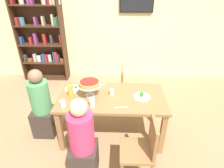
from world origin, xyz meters
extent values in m
plane|color=#9E7A56|center=(0.00, 0.00, 0.00)|extent=(12.00, 12.00, 0.00)
cube|color=beige|center=(0.00, 2.20, 1.40)|extent=(8.00, 0.12, 2.80)
cube|color=olive|center=(0.00, 0.00, 0.72)|extent=(1.57, 0.83, 0.04)
cube|color=olive|center=(-0.72, -0.35, 0.35)|extent=(0.07, 0.07, 0.70)
cube|color=olive|center=(0.72, -0.35, 0.35)|extent=(0.07, 0.07, 0.70)
cube|color=olive|center=(-0.72, 0.35, 0.35)|extent=(0.07, 0.07, 0.70)
cube|color=olive|center=(0.72, 0.35, 0.35)|extent=(0.07, 0.07, 0.70)
cube|color=#422819|center=(-2.28, 1.98, 1.10)|extent=(0.03, 0.30, 2.20)
cube|color=#422819|center=(-1.21, 1.98, 1.10)|extent=(0.03, 0.30, 2.20)
cube|color=#422819|center=(-1.75, 2.12, 1.10)|extent=(1.10, 0.02, 2.20)
cube|color=#422819|center=(-1.75, 1.98, 0.01)|extent=(1.04, 0.28, 0.02)
cube|color=#422819|center=(-1.75, 1.98, 0.45)|extent=(1.04, 0.28, 0.02)
cube|color=#422819|center=(-1.75, 1.98, 0.89)|extent=(1.04, 0.28, 0.02)
cube|color=#422819|center=(-1.75, 1.98, 1.33)|extent=(1.04, 0.28, 0.02)
cube|color=#422819|center=(-1.75, 1.98, 1.77)|extent=(1.04, 0.28, 0.02)
cube|color=#3D3838|center=(-2.22, 1.98, 0.55)|extent=(0.05, 0.13, 0.17)
cylinder|color=brown|center=(-2.13, 1.98, 0.49)|extent=(0.13, 0.13, 0.06)
cube|color=#B2A88E|center=(-1.98, 1.98, 0.56)|extent=(0.05, 0.13, 0.19)
cylinder|color=silver|center=(-1.90, 1.98, 0.53)|extent=(0.11, 0.11, 0.14)
cube|color=navy|center=(-1.76, 1.98, 0.56)|extent=(0.07, 0.13, 0.20)
cube|color=maroon|center=(-1.70, 1.98, 0.55)|extent=(0.05, 0.13, 0.17)
cylinder|color=beige|center=(-1.62, 1.98, 0.55)|extent=(0.09, 0.09, 0.17)
cube|color=navy|center=(-1.50, 1.98, 0.59)|extent=(0.04, 0.13, 0.25)
cube|color=maroon|center=(-1.44, 1.98, 0.59)|extent=(0.06, 0.13, 0.26)
cube|color=#3D3838|center=(-1.39, 1.98, 0.56)|extent=(0.04, 0.13, 0.19)
cylinder|color=brown|center=(-1.31, 1.98, 0.50)|extent=(0.13, 0.13, 0.06)
cube|color=navy|center=(-2.22, 1.98, 0.99)|extent=(0.06, 0.13, 0.17)
cube|color=maroon|center=(-2.00, 1.98, 0.99)|extent=(0.06, 0.12, 0.17)
cube|color=#7A3370|center=(-1.87, 1.98, 1.03)|extent=(0.06, 0.12, 0.26)
cube|color=maroon|center=(-1.66, 1.98, 1.03)|extent=(0.06, 0.10, 0.25)
cube|color=#3D3838|center=(-1.49, 1.98, 1.02)|extent=(0.04, 0.13, 0.22)
cube|color=maroon|center=(-1.27, 1.98, 1.02)|extent=(0.06, 0.13, 0.24)
cube|color=maroon|center=(-2.22, 1.98, 1.43)|extent=(0.07, 0.13, 0.17)
cylinder|color=#3D7084|center=(-2.11, 1.98, 1.43)|extent=(0.12, 0.12, 0.17)
cube|color=#7A3370|center=(-1.79, 1.98, 1.44)|extent=(0.05, 0.13, 0.18)
cube|color=#B2A88E|center=(-1.62, 1.98, 1.44)|extent=(0.04, 0.13, 0.20)
cube|color=#B2A88E|center=(-1.40, 1.98, 1.46)|extent=(0.04, 0.13, 0.24)
cube|color=#2D6B38|center=(-1.34, 1.98, 1.43)|extent=(0.07, 0.13, 0.17)
cube|color=#3D3838|center=(-1.27, 1.98, 1.45)|extent=(0.06, 0.13, 0.21)
cube|color=maroon|center=(-2.22, 1.98, 1.86)|extent=(0.06, 0.13, 0.16)
cylinder|color=beige|center=(-1.54, 1.98, 1.85)|extent=(0.10, 0.10, 0.13)
cylinder|color=silver|center=(-1.23, 1.98, 1.86)|extent=(0.10, 0.10, 0.14)
cube|color=black|center=(0.46, 2.11, 1.82)|extent=(0.74, 0.05, 0.42)
cube|color=black|center=(0.46, 2.08, 1.82)|extent=(0.70, 0.01, 0.38)
cube|color=#382D28|center=(-0.33, -0.71, 0.23)|extent=(0.34, 0.34, 0.45)
cylinder|color=#D63866|center=(-0.33, -0.71, 0.70)|extent=(0.30, 0.30, 0.50)
sphere|color=beige|center=(-0.33, -0.71, 1.05)|extent=(0.20, 0.20, 0.20)
cube|color=#382D28|center=(-1.09, 0.00, 0.23)|extent=(0.34, 0.34, 0.45)
cylinder|color=#4C935B|center=(-1.09, 0.00, 0.70)|extent=(0.30, 0.30, 0.50)
sphere|color=#846047|center=(-1.09, 0.00, 1.05)|extent=(0.20, 0.20, 0.20)
cube|color=olive|center=(0.34, 0.72, 0.43)|extent=(0.40, 0.40, 0.04)
cube|color=olive|center=(0.16, 0.72, 0.66)|extent=(0.04, 0.36, 0.42)
cylinder|color=olive|center=(0.52, 0.90, 0.21)|extent=(0.04, 0.04, 0.41)
cylinder|color=olive|center=(0.52, 0.55, 0.21)|extent=(0.04, 0.04, 0.41)
cylinder|color=olive|center=(0.17, 0.90, 0.21)|extent=(0.04, 0.04, 0.41)
cylinder|color=olive|center=(0.17, 0.55, 0.21)|extent=(0.04, 0.04, 0.41)
cube|color=olive|center=(0.33, -0.72, 0.43)|extent=(0.40, 0.40, 0.04)
cube|color=olive|center=(0.51, -0.72, 0.66)|extent=(0.04, 0.36, 0.42)
cylinder|color=olive|center=(0.15, -0.55, 0.21)|extent=(0.04, 0.04, 0.41)
cylinder|color=olive|center=(0.50, -0.55, 0.21)|extent=(0.04, 0.04, 0.41)
cylinder|color=silver|center=(-0.32, 0.00, 0.75)|extent=(0.15, 0.15, 0.01)
cylinder|color=silver|center=(-0.32, 0.00, 0.83)|extent=(0.03, 0.03, 0.16)
cylinder|color=silver|center=(-0.32, 0.00, 0.92)|extent=(0.34, 0.34, 0.01)
cylinder|color=tan|center=(-0.32, 0.00, 0.95)|extent=(0.31, 0.31, 0.05)
cylinder|color=maroon|center=(-0.32, 0.00, 0.98)|extent=(0.27, 0.27, 0.00)
cylinder|color=white|center=(0.44, -0.01, 0.75)|extent=(0.24, 0.24, 0.01)
sphere|color=#2D7028|center=(0.44, -0.02, 0.78)|extent=(0.04, 0.04, 0.04)
sphere|color=#2D7028|center=(0.44, 0.01, 0.78)|extent=(0.06, 0.06, 0.06)
cylinder|color=white|center=(-0.62, 0.18, 0.75)|extent=(0.25, 0.25, 0.01)
sphere|color=#2D7028|center=(-0.57, 0.19, 0.78)|extent=(0.05, 0.05, 0.05)
sphere|color=#2D7028|center=(-0.64, 0.20, 0.78)|extent=(0.06, 0.06, 0.06)
sphere|color=#2D7028|center=(-0.65, 0.24, 0.77)|extent=(0.04, 0.04, 0.04)
sphere|color=#2D7028|center=(-0.66, 0.17, 0.78)|extent=(0.04, 0.04, 0.04)
cylinder|color=gold|center=(-0.60, -0.01, 0.82)|extent=(0.08, 0.08, 0.17)
cylinder|color=white|center=(0.00, 0.04, 0.79)|extent=(0.06, 0.06, 0.10)
cylinder|color=white|center=(-0.25, -0.26, 0.79)|extent=(0.07, 0.07, 0.11)
cylinder|color=white|center=(-0.65, -0.28, 0.79)|extent=(0.07, 0.07, 0.10)
cube|color=silver|center=(0.14, -0.27, 0.74)|extent=(0.18, 0.05, 0.00)
cube|color=silver|center=(-0.20, 0.32, 0.74)|extent=(0.18, 0.07, 0.00)
camera|label=1|loc=(0.09, -2.30, 2.23)|focal=29.80mm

